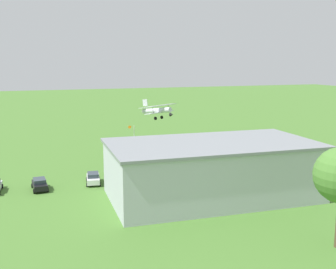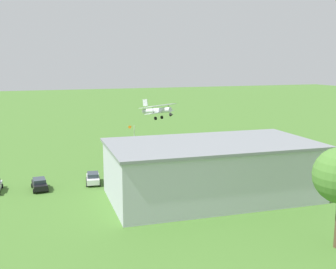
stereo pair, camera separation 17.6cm
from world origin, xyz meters
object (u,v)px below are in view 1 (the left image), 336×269
Objects in this scene: person_watching_takeoff at (196,163)px; person_near_hangar_door at (123,168)px; person_at_fence_line at (225,163)px; windsock at (131,128)px; biplane at (158,110)px; car_white at (93,178)px; car_black at (40,184)px; person_beside_truck at (134,172)px; car_orange at (247,163)px; person_by_parked_cars at (158,164)px; hangar at (212,169)px.

person_watching_takeoff is 0.86× the size of person_near_hangar_door.
person_at_fence_line is 21.67m from windsock.
biplane is 22.35m from car_white.
car_black is at bearing 3.22° from car_white.
biplane is 4.73× the size of person_watching_takeoff.
windsock reaches higher than person_beside_truck.
person_at_fence_line is at bearing -176.50° from car_black.
person_near_hangar_door is at bearing -144.71° from car_white.
person_beside_truck is at bearing -1.24° from person_at_fence_line.
windsock is at bearing -119.74° from car_white.
windsock is at bearing -51.43° from car_orange.
windsock is (0.88, -14.02, 4.00)m from person_by_parked_cars.
person_by_parked_cars reaches higher than car_black.
person_beside_truck is at bearing 34.00° from person_by_parked_cars.
person_by_parked_cars is (-19.52, -5.73, -0.03)m from car_black.
person_by_parked_cars is at bearing 93.59° from windsock.
person_beside_truck is (5.25, 3.54, -0.03)m from person_by_parked_cars.
person_near_hangar_door is (20.82, -3.63, 0.09)m from car_orange.
biplane is at bearing -146.54° from car_black.
person_at_fence_line is 1.08× the size of person_beside_truck.
car_black is 13.73m from person_near_hangar_door.
person_beside_truck is 0.29× the size of windsock.
car_orange is at bearing 175.52° from person_beside_truck.
person_by_parked_cars is (3.10, 9.22, -7.96)m from biplane.
person_near_hangar_door is at bearing -8.09° from person_at_fence_line.
hangar is 16.99× the size of person_by_parked_cars.
hangar reaches higher than car_black.
hangar is at bearing 55.63° from person_at_fence_line.
windsock is (7.05, -15.85, 4.06)m from person_watching_takeoff.
person_by_parked_cars is 11.36m from person_at_fence_line.
biplane is 16.36m from person_near_hangar_door.
person_beside_truck is (8.35, 12.76, -7.99)m from biplane.
biplane is 1.65× the size of car_white.
person_near_hangar_door is 17.32m from person_at_fence_line.
person_watching_takeoff is at bearing -105.91° from hangar.
person_watching_takeoff is at bearing -171.36° from car_black.
biplane is 4.22× the size of person_at_fence_line.
person_near_hangar_door is (12.65, -0.38, 0.13)m from person_watching_takeoff.
car_white is at bearing 10.87° from person_watching_takeoff.
car_white reaches higher than car_orange.
biplane reaches higher than car_black.
biplane reaches higher than person_at_fence_line.
person_watching_takeoff is 12.65m from person_near_hangar_door.
car_white reaches higher than person_watching_takeoff.
person_beside_truck reaches higher than person_watching_takeoff.
car_white is 7.62m from car_black.
person_near_hangar_door is (6.47, 1.45, 0.07)m from person_by_parked_cars.
car_orange is 1.02× the size of car_black.
biplane is 4.08× the size of person_near_hangar_door.
hangar is 3.86× the size of biplane.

